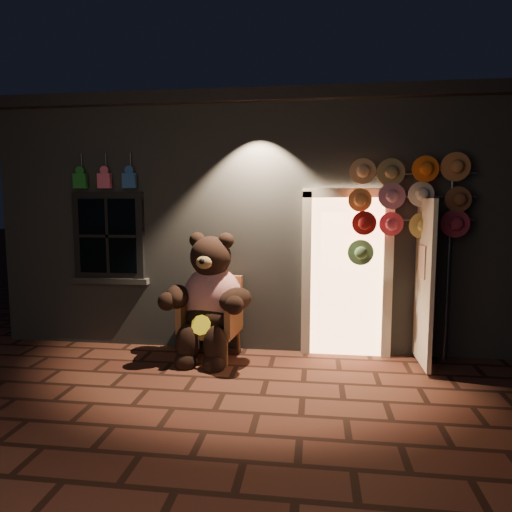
# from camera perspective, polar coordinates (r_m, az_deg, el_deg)

# --- Properties ---
(ground) EXTENTS (60.00, 60.00, 0.00)m
(ground) POSITION_cam_1_polar(r_m,az_deg,el_deg) (5.04, -4.12, -16.72)
(ground) COLOR brown
(ground) RESTS_ON ground
(shop_building) EXTENTS (7.30, 5.95, 3.51)m
(shop_building) POSITION_cam_1_polar(r_m,az_deg,el_deg) (8.58, 1.17, 4.80)
(shop_building) COLOR slate
(shop_building) RESTS_ON ground
(wicker_armchair) EXTENTS (0.78, 0.72, 1.04)m
(wicker_armchair) POSITION_cam_1_polar(r_m,az_deg,el_deg) (6.06, -5.40, -7.54)
(wicker_armchair) COLOR #A56C40
(wicker_armchair) RESTS_ON ground
(teddy_bear) EXTENTS (1.23, 1.01, 1.70)m
(teddy_bear) POSITION_cam_1_polar(r_m,az_deg,el_deg) (5.88, -5.81, -5.45)
(teddy_bear) COLOR #AB1217
(teddy_bear) RESTS_ON ground
(hat_rack) EXTENTS (1.54, 0.22, 2.57)m
(hat_rack) POSITION_cam_1_polar(r_m,az_deg,el_deg) (5.92, 18.32, 6.35)
(hat_rack) COLOR #59595E
(hat_rack) RESTS_ON ground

